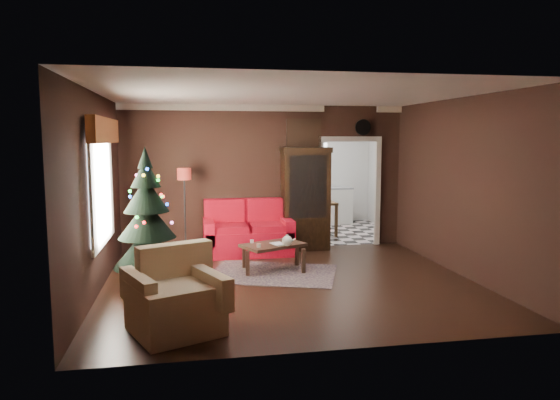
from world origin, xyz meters
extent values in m
plane|color=black|center=(0.00, 0.00, 0.00)|extent=(5.50, 5.50, 0.00)
plane|color=white|center=(0.00, 0.00, 2.80)|extent=(5.50, 5.50, 0.00)
plane|color=black|center=(0.00, 2.50, 1.40)|extent=(5.50, 0.00, 5.50)
plane|color=black|center=(0.00, -2.50, 1.40)|extent=(5.50, 0.00, 5.50)
plane|color=black|center=(-2.75, 0.00, 1.40)|extent=(0.00, 5.50, 5.50)
plane|color=black|center=(2.75, 0.00, 1.40)|extent=(0.00, 5.50, 5.50)
cube|color=white|center=(-2.71, 0.20, 1.45)|extent=(0.05, 1.60, 1.40)
cube|color=brown|center=(-2.63, 0.20, 2.27)|extent=(0.12, 2.10, 0.35)
plane|color=silver|center=(1.70, 4.00, 0.00)|extent=(3.00, 3.00, 0.00)
cube|color=white|center=(1.70, 5.45, 1.70)|extent=(0.70, 0.06, 0.70)
cube|color=#503B49|center=(-0.18, 0.56, 0.01)|extent=(2.36, 2.03, 0.01)
cylinder|color=white|center=(-0.48, 0.87, 0.48)|extent=(0.06, 0.06, 0.05)
cylinder|color=beige|center=(-0.41, 0.51, 0.48)|extent=(0.08, 0.08, 0.06)
imported|color=#9B7D67|center=(-0.16, 0.63, 0.58)|extent=(0.18, 0.08, 0.25)
cylinder|color=white|center=(1.95, 2.45, 2.38)|extent=(0.32, 0.32, 0.06)
cube|color=tan|center=(0.75, 2.46, 2.25)|extent=(0.62, 0.05, 0.52)
cube|color=white|center=(1.70, 5.20, 0.45)|extent=(1.80, 0.60, 0.90)
camera|label=1|loc=(-1.49, -7.34, 2.16)|focal=32.83mm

